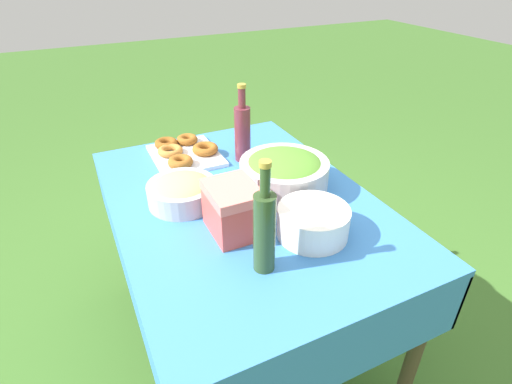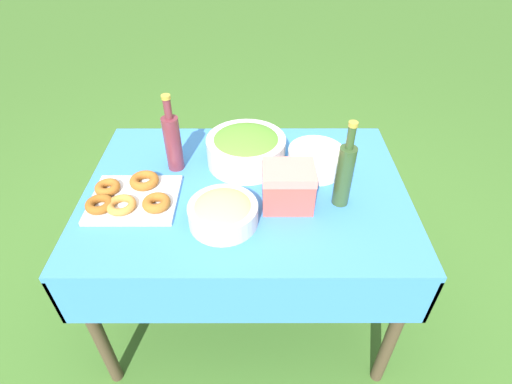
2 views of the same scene
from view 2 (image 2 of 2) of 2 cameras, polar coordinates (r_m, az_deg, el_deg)
ground_plane at (r=2.11m, az=-1.14°, el=-15.35°), size 14.00×14.00×0.00m
picnic_table at (r=1.63m, az=-1.42°, el=-2.11°), size 1.25×0.89×0.75m
salad_bowl at (r=1.66m, az=-1.52°, el=6.34°), size 0.33×0.33×0.14m
pasta_bowl at (r=1.38m, az=-4.73°, el=-2.85°), size 0.24×0.24×0.10m
donut_platter at (r=1.55m, az=-17.43°, el=-0.70°), size 0.34×0.29×0.05m
plate_stack at (r=1.64m, az=8.50°, el=4.56°), size 0.22×0.22×0.10m
olive_oil_bottle at (r=1.44m, az=12.54°, el=2.61°), size 0.06×0.06×0.34m
wine_bottle at (r=1.63m, az=-11.82°, el=7.15°), size 0.07×0.07×0.32m
cooler_box at (r=1.44m, az=4.59°, el=0.77°), size 0.18×0.15×0.16m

